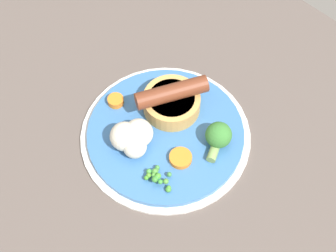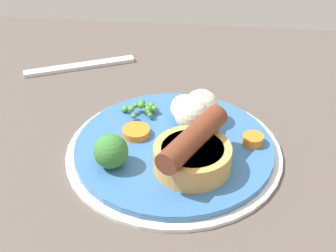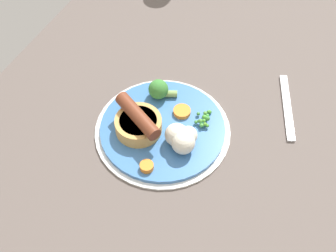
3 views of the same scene
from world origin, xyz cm
name	(u,v)px [view 3 (image 3 of 3)]	position (x,y,z in cm)	size (l,w,h in cm)	color
dining_table	(171,117)	(0.00, 0.00, 1.50)	(110.00, 80.00, 3.00)	#564C47
dinner_plate	(163,130)	(-5.19, -0.62, 3.57)	(27.94, 27.94, 1.40)	silver
sausage_pudding	(138,122)	(-7.78, 3.51, 6.73)	(9.48, 11.84, 5.93)	tan
pea_pile	(204,118)	(-0.04, -7.65, 5.41)	(5.09, 3.66, 1.88)	#479630
broccoli_floret_near	(159,90)	(2.15, 3.77, 6.43)	(4.50, 6.10, 4.27)	#387A33
cauliflower_floret	(182,138)	(-7.39, -5.87, 6.66)	(6.53, 6.66, 4.72)	beige
carrot_slice_0	(181,113)	(-0.39, -2.57, 4.88)	(3.62, 3.62, 0.95)	orange
carrot_slice_1	(147,166)	(-15.27, -2.22, 4.99)	(2.68, 2.68, 1.18)	orange
fork	(287,107)	(12.15, -21.84, 3.30)	(18.00, 1.60, 0.60)	silver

